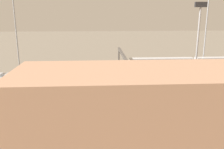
{
  "coord_description": "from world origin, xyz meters",
  "views": [
    {
      "loc": [
        -0.73,
        72.59,
        21.45
      ],
      "look_at": [
        -5.25,
        -0.1,
        2.5
      ],
      "focal_mm": 39.18,
      "sensor_mm": 36.0,
      "label": 1
    }
  ],
  "objects_px": {
    "train_on_track_5": "(52,90)",
    "train_on_track_0": "(194,64)",
    "train_on_track_3": "(80,79)",
    "light_mast_3": "(198,37)",
    "light_mast_0": "(14,14)",
    "signal_gantry": "(123,58)",
    "maintenance_shed": "(168,99)",
    "light_mast_2": "(207,22)",
    "train_on_track_4": "(78,84)"
  },
  "relations": [
    {
      "from": "train_on_track_5",
      "to": "train_on_track_0",
      "type": "relative_size",
      "value": 2.03
    },
    {
      "from": "train_on_track_0",
      "to": "train_on_track_3",
      "type": "height_order",
      "value": "train_on_track_0"
    },
    {
      "from": "train_on_track_5",
      "to": "train_on_track_0",
      "type": "height_order",
      "value": "train_on_track_0"
    },
    {
      "from": "train_on_track_5",
      "to": "train_on_track_0",
      "type": "distance_m",
      "value": 53.01
    },
    {
      "from": "light_mast_3",
      "to": "light_mast_0",
      "type": "bearing_deg",
      "value": -29.91
    },
    {
      "from": "signal_gantry",
      "to": "maintenance_shed",
      "type": "distance_m",
      "value": 31.4
    },
    {
      "from": "train_on_track_0",
      "to": "train_on_track_3",
      "type": "relative_size",
      "value": 0.34
    },
    {
      "from": "light_mast_2",
      "to": "signal_gantry",
      "type": "xyz_separation_m",
      "value": [
        31.75,
        15.01,
        -10.23
      ]
    },
    {
      "from": "train_on_track_4",
      "to": "train_on_track_3",
      "type": "distance_m",
      "value": 5.02
    },
    {
      "from": "light_mast_0",
      "to": "signal_gantry",
      "type": "relative_size",
      "value": 1.09
    },
    {
      "from": "train_on_track_5",
      "to": "light_mast_2",
      "type": "distance_m",
      "value": 60.22
    },
    {
      "from": "train_on_track_5",
      "to": "train_on_track_3",
      "type": "distance_m",
      "value": 11.94
    },
    {
      "from": "signal_gantry",
      "to": "train_on_track_3",
      "type": "bearing_deg",
      "value": 10.95
    },
    {
      "from": "maintenance_shed",
      "to": "signal_gantry",
      "type": "bearing_deg",
      "value": -80.61
    },
    {
      "from": "train_on_track_5",
      "to": "light_mast_2",
      "type": "bearing_deg",
      "value": -151.75
    },
    {
      "from": "train_on_track_5",
      "to": "train_on_track_4",
      "type": "bearing_deg",
      "value": -140.62
    },
    {
      "from": "light_mast_2",
      "to": "maintenance_shed",
      "type": "bearing_deg",
      "value": 59.89
    },
    {
      "from": "train_on_track_0",
      "to": "train_on_track_4",
      "type": "relative_size",
      "value": 0.34
    },
    {
      "from": "light_mast_3",
      "to": "train_on_track_4",
      "type": "bearing_deg",
      "value": -14.35
    },
    {
      "from": "train_on_track_0",
      "to": "light_mast_0",
      "type": "relative_size",
      "value": 1.44
    },
    {
      "from": "train_on_track_4",
      "to": "maintenance_shed",
      "type": "distance_m",
      "value": 30.06
    },
    {
      "from": "train_on_track_4",
      "to": "train_on_track_0",
      "type": "bearing_deg",
      "value": -153.8
    },
    {
      "from": "train_on_track_3",
      "to": "light_mast_0",
      "type": "bearing_deg",
      "value": -37.26
    },
    {
      "from": "light_mast_0",
      "to": "maintenance_shed",
      "type": "relative_size",
      "value": 0.59
    },
    {
      "from": "train_on_track_0",
      "to": "train_on_track_3",
      "type": "xyz_separation_m",
      "value": [
        40.21,
        15.0,
        -0.56
      ]
    },
    {
      "from": "light_mast_2",
      "to": "light_mast_3",
      "type": "height_order",
      "value": "light_mast_2"
    },
    {
      "from": "light_mast_3",
      "to": "maintenance_shed",
      "type": "bearing_deg",
      "value": 54.61
    },
    {
      "from": "train_on_track_5",
      "to": "signal_gantry",
      "type": "height_order",
      "value": "signal_gantry"
    },
    {
      "from": "light_mast_2",
      "to": "maintenance_shed",
      "type": "xyz_separation_m",
      "value": [
        26.63,
        45.94,
        -12.1
      ]
    },
    {
      "from": "train_on_track_3",
      "to": "signal_gantry",
      "type": "xyz_separation_m",
      "value": [
        -12.92,
        -2.5,
        5.5
      ]
    },
    {
      "from": "train_on_track_5",
      "to": "light_mast_0",
      "type": "distance_m",
      "value": 36.82
    },
    {
      "from": "train_on_track_5",
      "to": "light_mast_3",
      "type": "bearing_deg",
      "value": 175.84
    },
    {
      "from": "train_on_track_0",
      "to": "maintenance_shed",
      "type": "height_order",
      "value": "maintenance_shed"
    },
    {
      "from": "light_mast_2",
      "to": "light_mast_3",
      "type": "distance_m",
      "value": 33.91
    },
    {
      "from": "train_on_track_5",
      "to": "signal_gantry",
      "type": "relative_size",
      "value": 3.19
    },
    {
      "from": "train_on_track_0",
      "to": "light_mast_2",
      "type": "distance_m",
      "value": 16.01
    },
    {
      "from": "train_on_track_3",
      "to": "maintenance_shed",
      "type": "height_order",
      "value": "maintenance_shed"
    },
    {
      "from": "train_on_track_0",
      "to": "train_on_track_5",
      "type": "bearing_deg",
      "value": 28.14
    },
    {
      "from": "train_on_track_5",
      "to": "train_on_track_3",
      "type": "height_order",
      "value": "train_on_track_3"
    },
    {
      "from": "light_mast_0",
      "to": "signal_gantry",
      "type": "bearing_deg",
      "value": 157.39
    },
    {
      "from": "train_on_track_0",
      "to": "train_on_track_4",
      "type": "height_order",
      "value": "train_on_track_0"
    },
    {
      "from": "signal_gantry",
      "to": "maintenance_shed",
      "type": "relative_size",
      "value": 0.54
    },
    {
      "from": "train_on_track_4",
      "to": "light_mast_3",
      "type": "bearing_deg",
      "value": 165.65
    },
    {
      "from": "train_on_track_3",
      "to": "signal_gantry",
      "type": "distance_m",
      "value": 14.27
    },
    {
      "from": "train_on_track_5",
      "to": "train_on_track_3",
      "type": "bearing_deg",
      "value": -123.15
    },
    {
      "from": "maintenance_shed",
      "to": "train_on_track_5",
      "type": "bearing_deg",
      "value": -36.87
    },
    {
      "from": "signal_gantry",
      "to": "maintenance_shed",
      "type": "xyz_separation_m",
      "value": [
        -5.11,
        30.93,
        -1.87
      ]
    },
    {
      "from": "train_on_track_0",
      "to": "signal_gantry",
      "type": "relative_size",
      "value": 1.57
    },
    {
      "from": "train_on_track_0",
      "to": "signal_gantry",
      "type": "xyz_separation_m",
      "value": [
        27.28,
        12.5,
        4.94
      ]
    },
    {
      "from": "light_mast_3",
      "to": "signal_gantry",
      "type": "relative_size",
      "value": 0.78
    }
  ]
}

